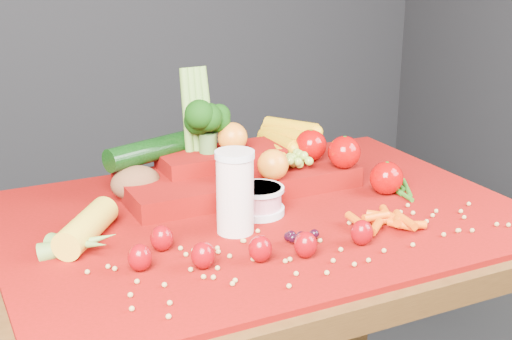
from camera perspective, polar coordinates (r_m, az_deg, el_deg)
name	(u,v)px	position (r m, az deg, el deg)	size (l,w,h in m)	color
table	(260,260)	(1.51, 0.34, -7.22)	(1.10, 0.80, 0.75)	#321D0B
red_cloth	(260,216)	(1.47, 0.34, -3.69)	(1.05, 0.75, 0.01)	#780406
milk_glass	(235,189)	(1.35, -1.69, -1.55)	(0.08, 0.08, 0.16)	beige
yogurt_bowl	(259,199)	(1.46, 0.21, -2.37)	(0.11, 0.11, 0.06)	silver
strawberry_scatter	(240,245)	(1.27, -1.28, -5.99)	(0.44, 0.18, 0.05)	#850003
dark_grape_cluster	(299,236)	(1.33, 3.48, -5.28)	(0.06, 0.05, 0.03)	black
soybean_scatter	(309,248)	(1.31, 4.29, -6.27)	(0.84, 0.24, 0.01)	tan
corn_ear	(81,239)	(1.34, -13.84, -5.37)	(0.25, 0.26, 0.06)	gold
potato	(136,183)	(1.55, -9.59, -1.03)	(0.11, 0.08, 0.08)	brown
baby_carrot_pile	(383,222)	(1.41, 10.10, -4.11)	(0.17, 0.17, 0.03)	#D64A07
green_bean_pile	(398,187)	(1.63, 11.26, -1.36)	(0.14, 0.12, 0.01)	#246015
produce_mound	(245,163)	(1.60, -0.91, 0.59)	(0.60, 0.36, 0.27)	#780406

